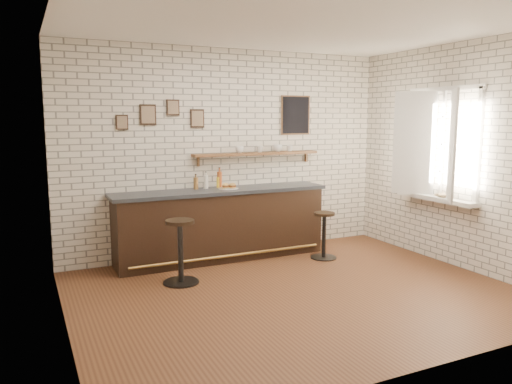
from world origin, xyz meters
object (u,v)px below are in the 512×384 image
Objects in this scene: ciabatta_sandwich at (229,186)px; shelf_cup_c at (278,148)px; bar_counter at (221,224)px; sandwich_plate at (228,188)px; bar_stool_right at (324,234)px; bitters_bottle_brown at (196,183)px; condiment_bottle_yellow at (219,182)px; bar_stool_left at (181,249)px; book_lower at (438,196)px; book_upper at (438,195)px; shelf_cup_a at (240,150)px; shelf_cup_b at (260,149)px; shelf_cup_d at (290,148)px; bitters_bottle_amber at (220,179)px; bitters_bottle_white at (206,182)px.

shelf_cup_c is at bearing 13.08° from ciabatta_sandwich.
shelf_cup_c reaches higher than ciabatta_sandwich.
sandwich_plate reaches higher than bar_counter.
bitters_bottle_brown is at bearing 155.37° from bar_stool_right.
condiment_bottle_yellow reaches higher than bar_stool_left.
book_upper is at bearing 104.97° from book_lower.
condiment_bottle_yellow is 1.65× the size of shelf_cup_a.
ciabatta_sandwich is at bearing 39.20° from bar_stool_left.
shelf_cup_b is at bearing 2.83° from shelf_cup_a.
bar_stool_right is (1.66, -0.76, -0.74)m from bitters_bottle_brown.
shelf_cup_d is at bearing 158.14° from book_upper.
sandwich_plate is 2.99× the size of shelf_cup_d.
sandwich_plate is 0.04m from ciabatta_sandwich.
condiment_bottle_yellow is (-0.09, 0.15, 0.08)m from sandwich_plate.
condiment_bottle_yellow is at bearing 161.61° from shelf_cup_d.
bitters_bottle_amber is at bearing 76.13° from bar_counter.
shelf_cup_c is (1.01, 0.20, 1.05)m from bar_counter.
bar_stool_left is 3.59m from book_upper.
bitters_bottle_brown is at bearing -172.65° from shelf_cup_a.
shelf_cup_a is (0.36, 0.06, 0.45)m from condiment_bottle_yellow.
book_lower is at bearing -29.88° from ciabatta_sandwich.
bar_stool_left is 8.42× the size of shelf_cup_d.
ciabatta_sandwich reaches higher than bar_counter.
bar_stool_right is at bearing -37.65° from shelf_cup_a.
bar_counter is at bearing 176.52° from ciabatta_sandwich.
bitters_bottle_brown is at bearing 180.00° from bitters_bottle_amber.
shelf_cup_b reaches higher than bar_stool_right.
bitters_bottle_white is 1.20× the size of book_upper.
bitters_bottle_white is 0.21m from bitters_bottle_amber.
bitters_bottle_brown is (-0.43, 0.15, 0.08)m from sandwich_plate.
sandwich_plate is 0.35× the size of bar_stool_left.
bitters_bottle_brown is at bearing 180.00° from bitters_bottle_white.
book_upper is (2.96, -1.59, -0.14)m from bitters_bottle_brown.
bitters_bottle_brown is 1.61× the size of shelf_cup_c.
sandwich_plate is 1.30× the size of book_lower.
shelf_cup_a is at bearing 158.94° from shelf_cup_d.
bar_counter is 1.48m from bar_stool_right.
shelf_cup_b is 0.51m from shelf_cup_d.
bitters_bottle_amber is (-0.07, 0.15, 0.12)m from sandwich_plate.
book_lower is (2.52, -1.45, -0.12)m from ciabatta_sandwich.
shelf_cup_d is at bearing 2.70° from bitters_bottle_amber.
condiment_bottle_yellow is (-0.10, 0.15, 0.04)m from ciabatta_sandwich.
shelf_cup_a is (0.70, 0.06, 0.45)m from bitters_bottle_brown.
condiment_bottle_yellow is (0.19, 0.00, -0.01)m from bitters_bottle_white.
bar_stool_left is 3.68× the size of book_lower.
bitters_bottle_white is 0.71m from shelf_cup_a.
bitters_bottle_brown is 0.36m from bitters_bottle_amber.
bitters_bottle_brown is at bearing 179.13° from book_upper.
shelf_cup_b is at bearing 166.90° from book_upper.
bar_stool_right is 6.43× the size of shelf_cup_b.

